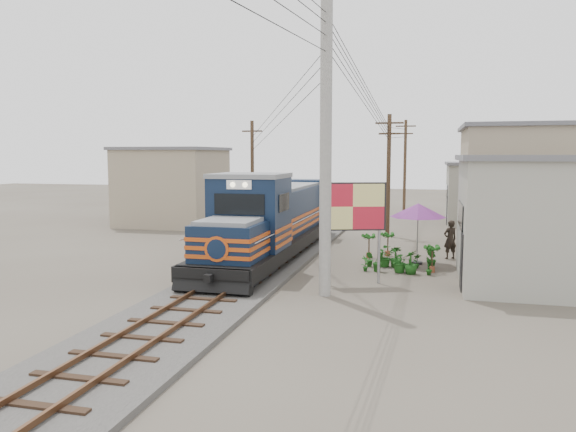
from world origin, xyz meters
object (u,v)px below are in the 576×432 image
(locomotive, at_px, (274,221))
(market_umbrella, at_px, (418,211))
(billboard, at_px, (353,209))
(vendor, at_px, (450,239))

(locomotive, bearing_deg, market_umbrella, 1.11)
(billboard, relative_size, market_umbrella, 1.41)
(market_umbrella, bearing_deg, locomotive, -178.89)
(billboard, bearing_deg, vendor, 41.16)
(locomotive, bearing_deg, vendor, 12.53)
(market_umbrella, distance_m, vendor, 2.58)
(locomotive, distance_m, vendor, 8.02)
(locomotive, height_order, vendor, locomotive)
(locomotive, xyz_separation_m, billboard, (4.15, -4.30, 1.07))
(locomotive, xyz_separation_m, market_umbrella, (6.37, 0.12, 0.64))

